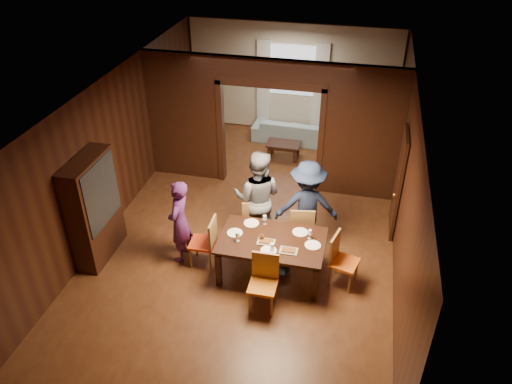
% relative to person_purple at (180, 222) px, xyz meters
% --- Properties ---
extents(floor, '(9.00, 9.00, 0.00)m').
position_rel_person_purple_xyz_m(floor, '(1.04, 1.26, -0.80)').
color(floor, '#4B2515').
rests_on(floor, ground).
extents(ceiling, '(5.50, 9.00, 0.02)m').
position_rel_person_purple_xyz_m(ceiling, '(1.04, 1.26, 2.10)').
color(ceiling, silver).
rests_on(ceiling, room_walls).
extents(room_walls, '(5.52, 9.01, 2.90)m').
position_rel_person_purple_xyz_m(room_walls, '(1.04, 3.15, 0.70)').
color(room_walls, black).
rests_on(room_walls, floor).
extents(person_purple, '(0.39, 0.59, 1.61)m').
position_rel_person_purple_xyz_m(person_purple, '(0.00, 0.00, 0.00)').
color(person_purple, '#4F205F').
rests_on(person_purple, floor).
extents(person_grey, '(0.94, 0.75, 1.88)m').
position_rel_person_purple_xyz_m(person_grey, '(1.22, 0.85, 0.14)').
color(person_grey, slate).
rests_on(person_grey, floor).
extents(person_navy, '(1.26, 0.88, 1.78)m').
position_rel_person_purple_xyz_m(person_navy, '(2.14, 0.86, 0.09)').
color(person_navy, '#161E37').
rests_on(person_navy, floor).
extents(sofa, '(2.04, 0.87, 0.59)m').
position_rel_person_purple_xyz_m(sofa, '(1.17, 5.11, -0.51)').
color(sofa, '#90AFBD').
rests_on(sofa, floor).
extents(serving_bowl, '(0.37, 0.37, 0.09)m').
position_rel_person_purple_xyz_m(serving_bowl, '(1.82, -0.02, 0.00)').
color(serving_bowl, black).
rests_on(serving_bowl, dining_table).
extents(dining_table, '(1.80, 1.12, 0.76)m').
position_rel_person_purple_xyz_m(dining_table, '(1.68, -0.08, -0.42)').
color(dining_table, black).
rests_on(dining_table, floor).
extents(coffee_table, '(0.80, 0.50, 0.40)m').
position_rel_person_purple_xyz_m(coffee_table, '(1.13, 4.13, -0.60)').
color(coffee_table, black).
rests_on(coffee_table, floor).
extents(chair_left, '(0.45, 0.45, 0.97)m').
position_rel_person_purple_xyz_m(chair_left, '(0.43, -0.07, -0.32)').
color(chair_left, red).
rests_on(chair_left, floor).
extents(chair_right, '(0.54, 0.54, 0.97)m').
position_rel_person_purple_xyz_m(chair_right, '(2.92, -0.04, -0.32)').
color(chair_right, orange).
rests_on(chair_right, floor).
extents(chair_far_l, '(0.52, 0.52, 0.97)m').
position_rel_person_purple_xyz_m(chair_far_l, '(1.17, 0.81, -0.32)').
color(chair_far_l, orange).
rests_on(chair_far_l, floor).
extents(chair_far_r, '(0.51, 0.51, 0.97)m').
position_rel_person_purple_xyz_m(chair_far_r, '(2.07, 0.77, -0.32)').
color(chair_far_r, '#C64B12').
rests_on(chair_far_r, floor).
extents(chair_near, '(0.44, 0.44, 0.97)m').
position_rel_person_purple_xyz_m(chair_near, '(1.70, -0.90, -0.32)').
color(chair_near, '#CB6913').
rests_on(chair_near, floor).
extents(hutch, '(0.40, 1.20, 2.00)m').
position_rel_person_purple_xyz_m(hutch, '(-1.49, -0.24, 0.20)').
color(hutch, black).
rests_on(hutch, floor).
extents(door_right, '(0.06, 0.90, 2.10)m').
position_rel_person_purple_xyz_m(door_right, '(3.74, 1.76, 0.25)').
color(door_right, black).
rests_on(door_right, floor).
extents(window_far, '(1.20, 0.03, 1.30)m').
position_rel_person_purple_xyz_m(window_far, '(1.04, 5.70, 0.90)').
color(window_far, silver).
rests_on(window_far, back_wall).
extents(curtain_left, '(0.35, 0.06, 2.40)m').
position_rel_person_purple_xyz_m(curtain_left, '(0.29, 5.66, 0.45)').
color(curtain_left, white).
rests_on(curtain_left, back_wall).
extents(curtain_right, '(0.35, 0.06, 2.40)m').
position_rel_person_purple_xyz_m(curtain_right, '(1.79, 5.66, 0.45)').
color(curtain_right, white).
rests_on(curtain_right, back_wall).
extents(plate_left, '(0.27, 0.27, 0.01)m').
position_rel_person_purple_xyz_m(plate_left, '(1.02, -0.05, -0.04)').
color(plate_left, white).
rests_on(plate_left, dining_table).
extents(plate_far_l, '(0.27, 0.27, 0.01)m').
position_rel_person_purple_xyz_m(plate_far_l, '(1.23, 0.29, -0.04)').
color(plate_far_l, white).
rests_on(plate_far_l, dining_table).
extents(plate_far_r, '(0.27, 0.27, 0.01)m').
position_rel_person_purple_xyz_m(plate_far_r, '(2.12, 0.22, -0.04)').
color(plate_far_r, white).
rests_on(plate_far_r, dining_table).
extents(plate_right, '(0.27, 0.27, 0.01)m').
position_rel_person_purple_xyz_m(plate_right, '(2.37, -0.09, -0.04)').
color(plate_right, white).
rests_on(plate_right, dining_table).
extents(plate_near, '(0.27, 0.27, 0.01)m').
position_rel_person_purple_xyz_m(plate_near, '(1.69, -0.39, -0.04)').
color(plate_near, white).
rests_on(plate_near, dining_table).
extents(platter_a, '(0.30, 0.20, 0.04)m').
position_rel_person_purple_xyz_m(platter_a, '(1.60, -0.18, -0.02)').
color(platter_a, gray).
rests_on(platter_a, dining_table).
extents(platter_b, '(0.30, 0.20, 0.04)m').
position_rel_person_purple_xyz_m(platter_b, '(2.01, -0.32, -0.02)').
color(platter_b, gray).
rests_on(platter_b, dining_table).
extents(wineglass_left, '(0.08, 0.08, 0.18)m').
position_rel_person_purple_xyz_m(wineglass_left, '(1.12, -0.25, 0.05)').
color(wineglass_left, white).
rests_on(wineglass_left, dining_table).
extents(wineglass_far, '(0.08, 0.08, 0.18)m').
position_rel_person_purple_xyz_m(wineglass_far, '(1.47, 0.32, 0.05)').
color(wineglass_far, silver).
rests_on(wineglass_far, dining_table).
extents(wineglass_right, '(0.08, 0.08, 0.18)m').
position_rel_person_purple_xyz_m(wineglass_right, '(2.30, 0.09, 0.05)').
color(wineglass_right, white).
rests_on(wineglass_right, dining_table).
extents(tumbler, '(0.07, 0.07, 0.14)m').
position_rel_person_purple_xyz_m(tumbler, '(1.74, -0.37, 0.03)').
color(tumbler, silver).
rests_on(tumbler, dining_table).
extents(condiment_jar, '(0.08, 0.08, 0.11)m').
position_rel_person_purple_xyz_m(condiment_jar, '(1.51, -0.12, 0.01)').
color(condiment_jar, '#4F2812').
rests_on(condiment_jar, dining_table).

